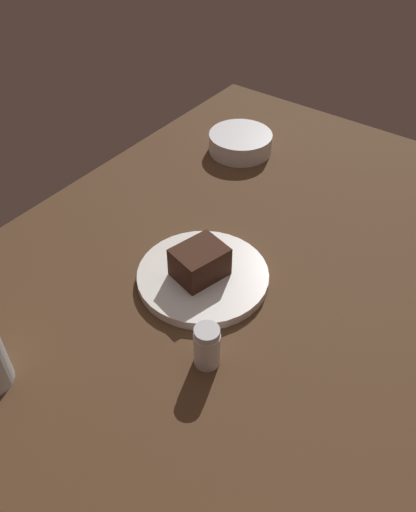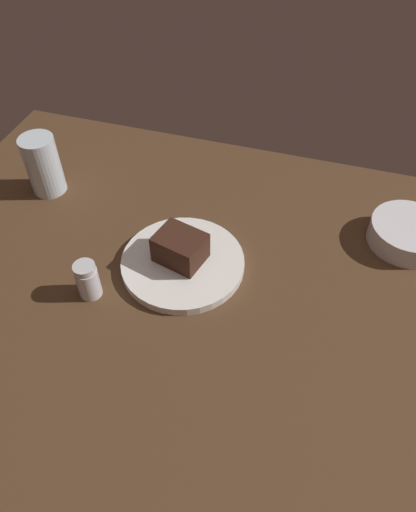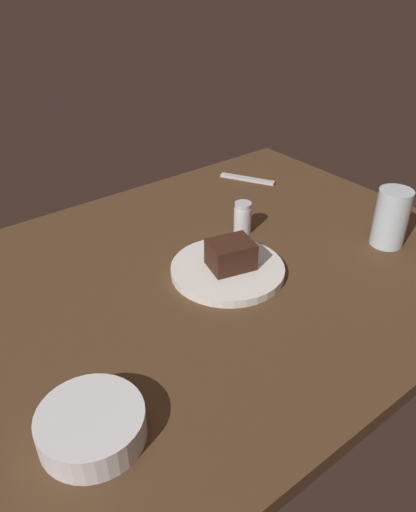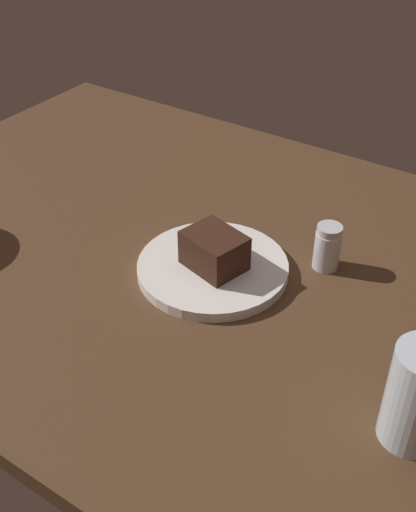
{
  "view_description": "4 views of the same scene",
  "coord_description": "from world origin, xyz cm",
  "px_view_note": "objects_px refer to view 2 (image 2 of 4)",
  "views": [
    {
      "loc": [
        -56.3,
        -35.08,
        65.95
      ],
      "look_at": [
        -5.42,
        2.42,
        8.21
      ],
      "focal_mm": 37.02,
      "sensor_mm": 36.0,
      "label": 1
    },
    {
      "loc": [
        14.59,
        -49.68,
        67.39
      ],
      "look_at": [
        -1.67,
        3.68,
        6.27
      ],
      "focal_mm": 33.28,
      "sensor_mm": 36.0,
      "label": 2
    },
    {
      "loc": [
        46.16,
        63.36,
        58.11
      ],
      "look_at": [
        -4.27,
        -0.8,
        5.85
      ],
      "focal_mm": 34.97,
      "sensor_mm": 36.0,
      "label": 3
    },
    {
      "loc": [
        -46.5,
        64.64,
        60.58
      ],
      "look_at": [
        -6.57,
        4.8,
        7.3
      ],
      "focal_mm": 44.8,
      "sensor_mm": 36.0,
      "label": 4
    }
  ],
  "objects_px": {
    "dessert_plate": "(183,263)",
    "salt_shaker": "(88,280)",
    "chocolate_cake_slice": "(180,248)",
    "water_glass": "(43,165)",
    "side_bowl": "(407,233)"
  },
  "relations": [
    {
      "from": "salt_shaker",
      "to": "water_glass",
      "type": "distance_m",
      "value": 0.31
    },
    {
      "from": "dessert_plate",
      "to": "water_glass",
      "type": "relative_size",
      "value": 1.78
    },
    {
      "from": "salt_shaker",
      "to": "water_glass",
      "type": "bearing_deg",
      "value": 132.38
    },
    {
      "from": "salt_shaker",
      "to": "side_bowl",
      "type": "relative_size",
      "value": 0.5
    },
    {
      "from": "chocolate_cake_slice",
      "to": "salt_shaker",
      "type": "bearing_deg",
      "value": -139.42
    },
    {
      "from": "chocolate_cake_slice",
      "to": "water_glass",
      "type": "height_order",
      "value": "water_glass"
    },
    {
      "from": "chocolate_cake_slice",
      "to": "side_bowl",
      "type": "bearing_deg",
      "value": 24.66
    },
    {
      "from": "salt_shaker",
      "to": "chocolate_cake_slice",
      "type": "bearing_deg",
      "value": 40.58
    },
    {
      "from": "dessert_plate",
      "to": "water_glass",
      "type": "xyz_separation_m",
      "value": [
        -0.34,
        0.12,
        0.05
      ]
    },
    {
      "from": "dessert_plate",
      "to": "chocolate_cake_slice",
      "type": "bearing_deg",
      "value": 144.93
    },
    {
      "from": "dessert_plate",
      "to": "salt_shaker",
      "type": "bearing_deg",
      "value": -141.21
    },
    {
      "from": "water_glass",
      "to": "salt_shaker",
      "type": "bearing_deg",
      "value": -47.62
    },
    {
      "from": "water_glass",
      "to": "side_bowl",
      "type": "height_order",
      "value": "water_glass"
    },
    {
      "from": "water_glass",
      "to": "side_bowl",
      "type": "distance_m",
      "value": 0.72
    },
    {
      "from": "salt_shaker",
      "to": "side_bowl",
      "type": "bearing_deg",
      "value": 29.12
    }
  ]
}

